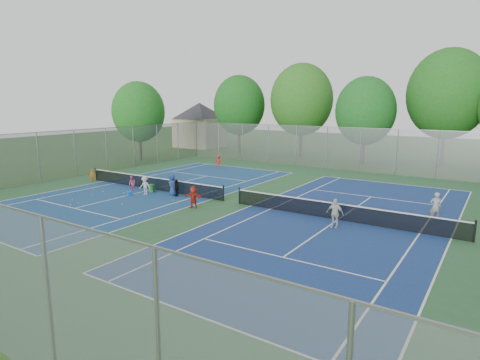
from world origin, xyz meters
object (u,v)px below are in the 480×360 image
object	(u,v)px
net_left	(152,183)
net_right	(338,212)
ball_hopper	(152,188)
ball_crate	(130,193)
instructor	(436,207)

from	to	relation	value
net_left	net_right	bearing A→B (deg)	0.00
ball_hopper	ball_crate	bearing A→B (deg)	-110.61
instructor	net_left	bearing A→B (deg)	-12.35
net_left	ball_crate	size ratio (longest dim) A/B	39.02
net_left	instructor	bearing A→B (deg)	8.32
ball_crate	ball_hopper	bearing A→B (deg)	69.39
net_left	instructor	world-z (taller)	instructor
ball_crate	instructor	xyz separation A→B (m)	(18.34, 4.86, 0.65)
net_right	ball_crate	xyz separation A→B (m)	(-13.96, -2.17, -0.31)
ball_crate	ball_hopper	size ratio (longest dim) A/B	0.58
ball_hopper	net_right	bearing A→B (deg)	2.74
net_right	instructor	world-z (taller)	instructor
ball_crate	instructor	bearing A→B (deg)	14.84
instructor	net_right	bearing A→B (deg)	10.86
net_left	net_right	distance (m)	14.00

